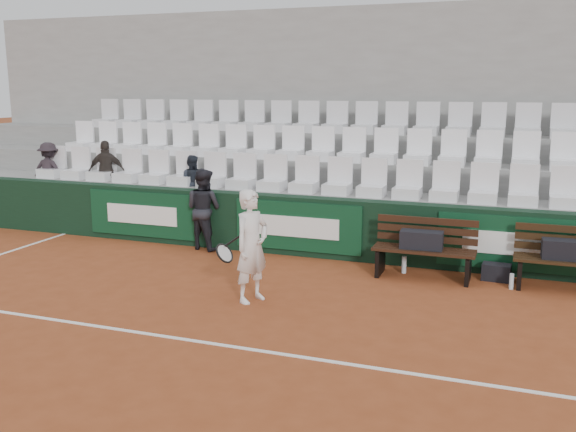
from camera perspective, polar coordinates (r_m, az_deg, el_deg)
The scene contains 22 objects.
ground at distance 7.40m, azimuth -7.65°, elevation -11.07°, with size 80.00×80.00×0.00m, color brown.
court_baseline at distance 7.40m, azimuth -7.65°, elevation -11.04°, with size 18.00×0.06×0.01m, color white.
back_barrier at distance 10.76m, azimuth 2.48°, elevation -0.98°, with size 18.00×0.34×1.00m.
grandstand_tier_front at distance 11.37m, azimuth 3.12°, elevation -0.30°, with size 18.00×0.95×1.00m, color gray.
grandstand_tier_mid at distance 12.23m, azimuth 4.43°, elevation 1.59°, with size 18.00×0.95×1.45m, color gray.
grandstand_tier_back at distance 13.10m, azimuth 5.58°, elevation 3.23°, with size 18.00×0.95×1.90m, color gray.
grandstand_rear_wall at distance 13.58m, azimuth 6.35°, elevation 8.81°, with size 18.00×0.30×4.40m, color gray.
seat_row_front at distance 11.07m, azimuth 2.90°, elevation 3.65°, with size 11.90×0.44×0.63m, color white.
seat_row_mid at distance 11.92m, azimuth 4.28°, elevation 6.38°, with size 11.90×0.44×0.63m, color white.
seat_row_back at distance 12.81m, azimuth 5.49°, elevation 8.74°, with size 11.90×0.44×0.63m, color silver.
bench_left at distance 9.79m, azimuth 11.94°, elevation -4.16°, with size 1.50×0.56×0.45m, color #321A0F.
bench_right at distance 9.83m, azimuth 23.69°, elevation -4.84°, with size 1.50×0.56×0.45m, color #301D0E.
sports_bag_left at distance 9.71m, azimuth 11.78°, elevation -2.09°, with size 0.62×0.27×0.27m, color black.
sports_bag_right at distance 9.73m, azimuth 23.34°, elevation -2.76°, with size 0.59×0.27×0.27m, color black.
sports_bag_ground at distance 9.99m, azimuth 18.03°, elevation -4.77°, with size 0.41×0.25×0.25m, color black.
water_bottle_near at distance 10.02m, azimuth 10.27°, elevation -4.28°, with size 0.07×0.07×0.26m, color silver.
water_bottle_far at distance 9.64m, azimuth 19.25°, elevation -5.51°, with size 0.06×0.06×0.23m, color silver.
tennis_player at distance 8.47m, azimuth -3.26°, elevation -2.69°, with size 0.77×0.64×1.51m.
ball_kid at distance 11.28m, azimuth -7.50°, elevation 0.62°, with size 0.69×0.54×1.42m, color black.
spectator_a at distance 13.92m, azimuth -20.57°, elevation 5.64°, with size 0.74×0.43×1.15m, color black.
spectator_b at distance 13.06m, azimuth -15.91°, elevation 5.76°, with size 0.72×0.30×1.23m, color #2E2824.
spectator_c at distance 12.07m, azimuth -8.61°, elevation 5.11°, with size 0.49×0.38×1.01m, color #1D232C.
Camera 1 is at (3.23, -6.03, 2.84)m, focal length 40.00 mm.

